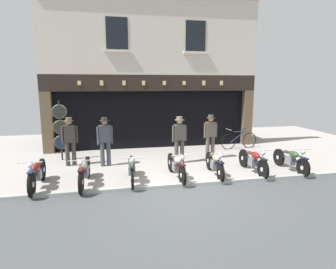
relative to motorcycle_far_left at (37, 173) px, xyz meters
name	(u,v)px	position (x,y,z in m)	size (l,w,h in m)	color
ground	(193,203)	(4.03, -1.77, -0.47)	(21.52, 22.00, 0.18)	#A19993
shop_facade	(148,106)	(4.03, 6.19, 1.36)	(9.82, 4.42, 6.81)	black
motorcycle_far_left	(37,173)	(0.00, 0.00, 0.00)	(0.62, 2.03, 0.94)	black
motorcycle_left	(84,171)	(1.29, -0.02, 0.00)	(0.62, 2.10, 0.93)	black
motorcycle_center_left	(132,168)	(2.65, 0.00, -0.02)	(0.62, 1.96, 0.91)	black
motorcycle_center	(176,165)	(4.04, 0.06, -0.02)	(0.62, 2.03, 0.91)	black
motorcycle_center_right	(215,163)	(5.30, 0.05, -0.02)	(0.62, 1.95, 0.90)	black
motorcycle_right	(253,160)	(6.65, 0.08, -0.02)	(0.62, 2.01, 0.91)	black
motorcycle_far_right	(291,159)	(7.99, -0.01, -0.02)	(0.62, 1.94, 0.90)	black
salesman_left	(70,139)	(0.64, 2.22, 0.53)	(0.56, 0.33, 1.74)	#38332D
shopkeeper_center	(105,139)	(1.87, 1.91, 0.54)	(0.55, 0.34, 1.75)	#3D424C
salesman_right	(179,137)	(4.55, 1.73, 0.54)	(0.56, 0.36, 1.74)	#47423D
assistant_far_right	(210,134)	(5.90, 2.13, 0.53)	(0.56, 0.34, 1.73)	brown
tyre_sign_pole	(60,128)	(0.21, 3.06, 0.84)	(0.53, 0.06, 2.29)	#232328
advert_board_near	(198,110)	(6.18, 4.62, 1.27)	(0.78, 0.03, 1.01)	silver
advert_board_far	(218,107)	(7.15, 4.62, 1.37)	(0.83, 0.03, 0.97)	beige
leaning_bicycle	(239,140)	(7.81, 3.53, -0.05)	(1.81, 0.50, 0.95)	black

